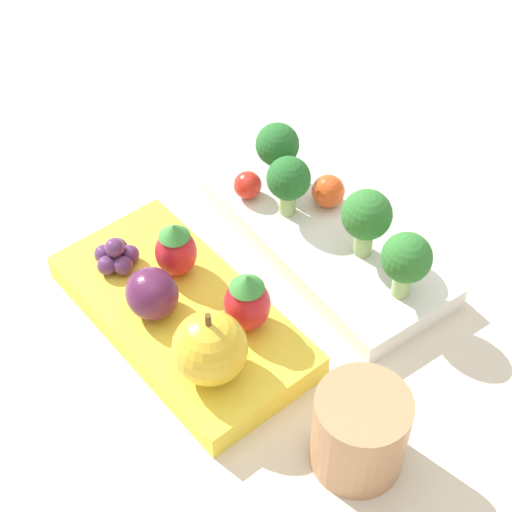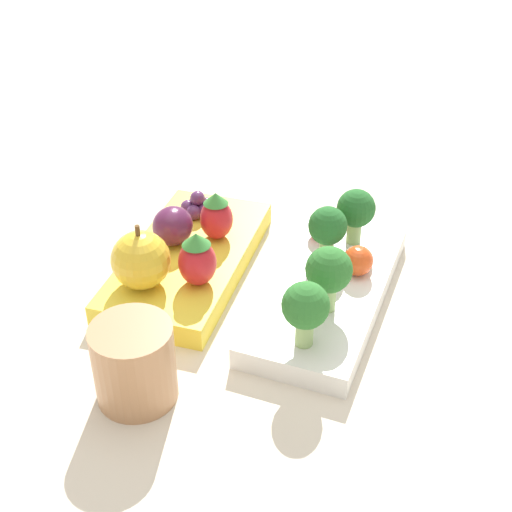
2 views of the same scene
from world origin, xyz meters
TOP-DOWN VIEW (x-y plane):
  - ground_plane at (0.00, 0.00)m, footprint 4.00×4.00m
  - bento_box_savoury at (0.01, 0.07)m, footprint 0.22×0.10m
  - bento_box_fruit at (0.01, -0.07)m, footprint 0.22×0.12m
  - broccoli_floret_0 at (-0.06, 0.07)m, footprint 0.04×0.04m
  - broccoli_floret_1 at (-0.03, 0.05)m, footprint 0.04×0.04m
  - broccoli_floret_2 at (0.04, 0.07)m, footprint 0.04×0.04m
  - broccoli_floret_3 at (0.09, 0.07)m, footprint 0.04×0.04m
  - cherry_tomato_0 at (-0.02, 0.09)m, footprint 0.03×0.03m
  - cherry_tomato_1 at (-0.06, 0.04)m, footprint 0.02×0.02m
  - apple at (0.07, -0.08)m, footprint 0.05×0.05m
  - strawberry_0 at (-0.02, -0.05)m, footprint 0.03×0.03m
  - strawberry_1 at (0.05, -0.04)m, footprint 0.03×0.03m
  - plum at (0.00, -0.09)m, footprint 0.04×0.04m
  - grape_cluster at (-0.06, -0.09)m, footprint 0.03×0.03m
  - drinking_cup at (0.17, -0.04)m, footprint 0.06×0.06m

SIDE VIEW (x-z plane):
  - ground_plane at x=0.00m, z-range 0.00..0.00m
  - bento_box_savoury at x=0.01m, z-range 0.00..0.02m
  - bento_box_fruit at x=0.01m, z-range 0.00..0.02m
  - grape_cluster at x=-0.06m, z-range 0.02..0.04m
  - cherry_tomato_1 at x=-0.06m, z-range 0.02..0.04m
  - drinking_cup at x=0.17m, z-range 0.00..0.07m
  - cherry_tomato_0 at x=-0.02m, z-range 0.02..0.05m
  - plum at x=0.00m, z-range 0.02..0.06m
  - strawberry_0 at x=-0.02m, z-range 0.02..0.07m
  - strawberry_1 at x=0.05m, z-range 0.02..0.07m
  - apple at x=0.07m, z-range 0.02..0.08m
  - broccoli_floret_1 at x=-0.03m, z-range 0.03..0.08m
  - broccoli_floret_0 at x=-0.06m, z-range 0.03..0.08m
  - broccoli_floret_3 at x=0.09m, z-range 0.03..0.09m
  - broccoli_floret_2 at x=0.04m, z-range 0.03..0.09m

